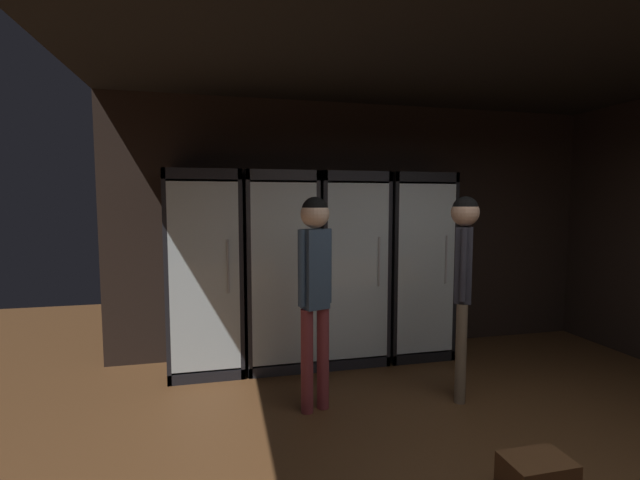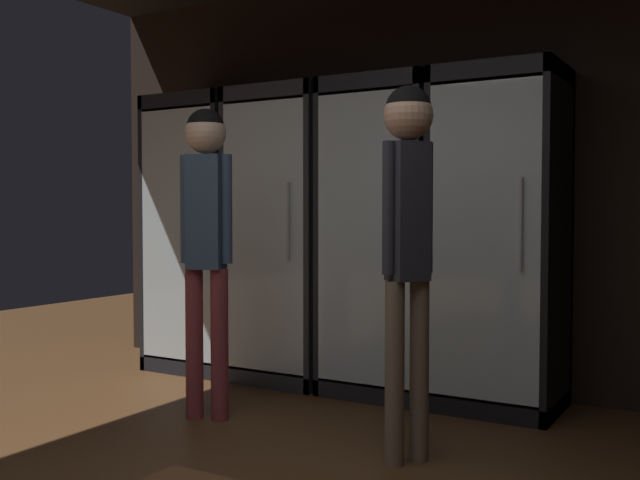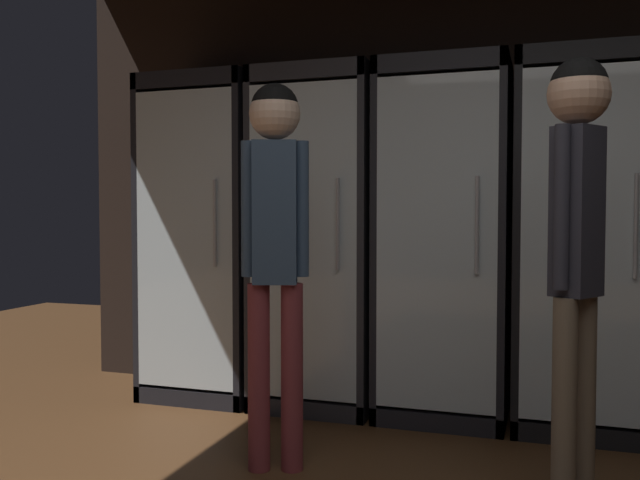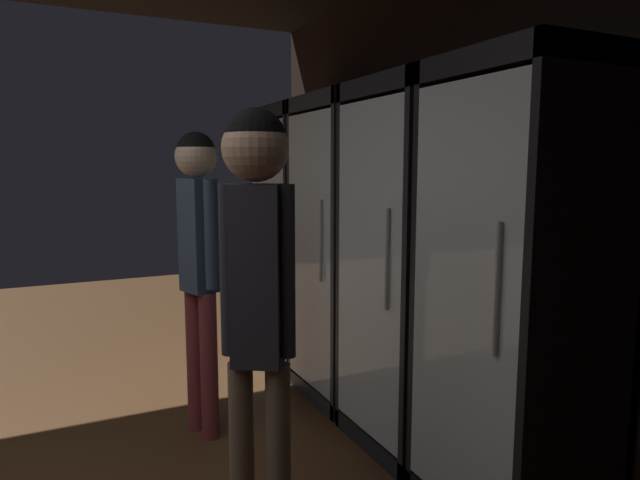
% 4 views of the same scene
% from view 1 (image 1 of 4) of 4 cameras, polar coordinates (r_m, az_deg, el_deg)
% --- Properties ---
extents(wall_back, '(6.00, 0.06, 2.80)m').
position_cam_1_polar(wall_back, '(5.04, 7.83, 1.63)').
color(wall_back, black).
rests_on(wall_back, ground).
extents(ceiling_panel, '(6.00, 8.00, 0.06)m').
position_cam_1_polar(ceiling_panel, '(3.41, 21.55, 24.15)').
color(ceiling_panel, black).
rests_on(ceiling_panel, wall_back).
extents(cooler_far_left, '(0.71, 0.65, 2.00)m').
position_cam_1_polar(cooler_far_left, '(4.45, -14.94, -4.39)').
color(cooler_far_left, black).
rests_on(cooler_far_left, ground).
extents(cooler_left, '(0.71, 0.65, 2.00)m').
position_cam_1_polar(cooler_left, '(4.48, -5.40, -4.17)').
color(cooler_left, '#2B2B30').
rests_on(cooler_left, ground).
extents(cooler_center, '(0.71, 0.65, 2.00)m').
position_cam_1_polar(cooler_center, '(4.64, 3.76, -3.79)').
color(cooler_center, black).
rests_on(cooler_center, ground).
extents(cooler_right, '(0.71, 0.65, 2.00)m').
position_cam_1_polar(cooler_right, '(4.90, 12.09, -3.51)').
color(cooler_right, black).
rests_on(cooler_right, ground).
extents(shopper_near, '(0.29, 0.23, 1.74)m').
position_cam_1_polar(shopper_near, '(3.42, -0.67, -4.61)').
color(shopper_near, brown).
rests_on(shopper_near, ground).
extents(shopper_far, '(0.23, 0.23, 1.74)m').
position_cam_1_polar(shopper_far, '(3.80, 18.57, -3.31)').
color(shopper_far, '#72604C').
rests_on(shopper_far, ground).
extents(wine_crate_floor, '(0.38, 0.25, 0.24)m').
position_cam_1_polar(wine_crate_floor, '(3.06, 26.90, -26.48)').
color(wine_crate_floor, brown).
rests_on(wine_crate_floor, ground).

